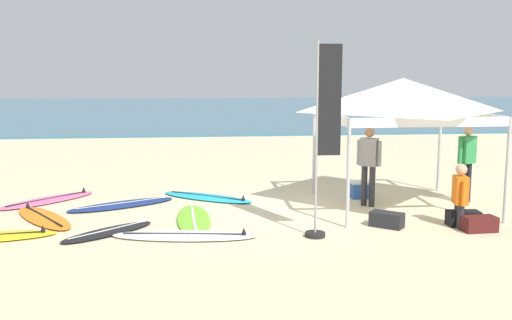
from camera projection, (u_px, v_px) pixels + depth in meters
ground_plane at (296, 210)px, 12.27m from camera, size 80.00×80.00×0.00m
sea at (223, 109)px, 43.70m from camera, size 80.00×36.00×0.10m
canopy_tent at (402, 95)px, 12.17m from camera, size 3.20×3.20×2.75m
surfboard_navy at (122, 204)px, 12.59m from camera, size 2.41×1.70×0.19m
surfboard_white at (185, 235)px, 10.20m from camera, size 2.62×1.03×0.19m
surfboard_orange at (43, 218)px, 11.46m from camera, size 1.79×2.29×0.19m
surfboard_cyan at (207, 197)px, 13.32m from camera, size 2.28×1.84×0.19m
surfboard_pink at (48, 200)px, 13.01m from camera, size 2.08×2.11×0.19m
surfboard_lime at (194, 219)px, 11.33m from camera, size 0.74×2.42×0.19m
surfboard_black at (109, 231)px, 10.45m from camera, size 1.74×1.65×0.19m
person_green at (467, 158)px, 12.83m from camera, size 0.50×0.36×1.71m
person_grey at (369, 161)px, 12.46m from camera, size 0.45×0.39×1.71m
person_orange at (460, 193)px, 10.80m from camera, size 0.28×0.54×1.20m
banner_flag at (323, 148)px, 10.03m from camera, size 0.60×0.36×3.40m
gear_bag_near_tent at (387, 220)px, 10.88m from camera, size 0.67×0.63×0.28m
gear_bag_by_pole at (479, 224)px, 10.58m from camera, size 0.62×0.36×0.28m
gear_bag_on_sand at (463, 218)px, 10.98m from camera, size 0.62×0.36×0.28m
cooler_box at (361, 189)px, 13.38m from camera, size 0.50×0.36×0.39m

